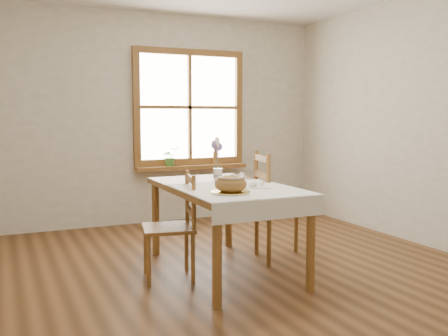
# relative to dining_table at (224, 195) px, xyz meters

# --- Properties ---
(ground) EXTENTS (5.00, 5.00, 0.00)m
(ground) POSITION_rel_dining_table_xyz_m (0.00, -0.30, -0.66)
(ground) COLOR brown
(ground) RESTS_ON ground
(room_walls) EXTENTS (4.60, 5.10, 2.65)m
(room_walls) POSITION_rel_dining_table_xyz_m (0.00, -0.30, 1.04)
(room_walls) COLOR silver
(room_walls) RESTS_ON ground
(window) EXTENTS (1.46, 0.08, 1.46)m
(window) POSITION_rel_dining_table_xyz_m (0.50, 2.17, 0.79)
(window) COLOR brown
(window) RESTS_ON ground
(window_sill) EXTENTS (1.46, 0.20, 0.05)m
(window_sill) POSITION_rel_dining_table_xyz_m (0.50, 2.10, 0.03)
(window_sill) COLOR brown
(window_sill) RESTS_ON ground
(dining_table) EXTENTS (0.90, 1.60, 0.75)m
(dining_table) POSITION_rel_dining_table_xyz_m (0.00, 0.00, 0.00)
(dining_table) COLOR brown
(dining_table) RESTS_ON ground
(table_linen) EXTENTS (0.91, 0.99, 0.01)m
(table_linen) POSITION_rel_dining_table_xyz_m (0.00, -0.30, 0.09)
(table_linen) COLOR white
(table_linen) RESTS_ON dining_table
(chair_left) EXTENTS (0.50, 0.49, 0.88)m
(chair_left) POSITION_rel_dining_table_xyz_m (-0.50, 0.00, -0.23)
(chair_left) COLOR brown
(chair_left) RESTS_ON ground
(chair_right) EXTENTS (0.59, 0.57, 1.01)m
(chair_right) POSITION_rel_dining_table_xyz_m (0.66, 0.10, -0.16)
(chair_right) COLOR brown
(chair_right) RESTS_ON ground
(bread_plate) EXTENTS (0.36, 0.36, 0.02)m
(bread_plate) POSITION_rel_dining_table_xyz_m (-0.16, -0.48, 0.10)
(bread_plate) COLOR silver
(bread_plate) RESTS_ON table_linen
(bread_loaf) EXTENTS (0.25, 0.25, 0.13)m
(bread_loaf) POSITION_rel_dining_table_xyz_m (-0.16, -0.48, 0.18)
(bread_loaf) COLOR olive
(bread_loaf) RESTS_ON bread_plate
(egg_napkin) EXTENTS (0.31, 0.29, 0.01)m
(egg_napkin) POSITION_rel_dining_table_xyz_m (0.16, -0.26, 0.10)
(egg_napkin) COLOR white
(egg_napkin) RESTS_ON table_linen
(eggs) EXTENTS (0.24, 0.23, 0.04)m
(eggs) POSITION_rel_dining_table_xyz_m (0.16, -0.26, 0.13)
(eggs) COLOR white
(eggs) RESTS_ON egg_napkin
(salt_shaker) EXTENTS (0.05, 0.05, 0.08)m
(salt_shaker) POSITION_rel_dining_table_xyz_m (0.12, 0.09, 0.14)
(salt_shaker) COLOR silver
(salt_shaker) RESTS_ON table_linen
(pepper_shaker) EXTENTS (0.06, 0.06, 0.09)m
(pepper_shaker) POSITION_rel_dining_table_xyz_m (0.19, 0.03, 0.14)
(pepper_shaker) COLOR silver
(pepper_shaker) RESTS_ON table_linen
(flower_vase) EXTENTS (0.10, 0.10, 0.10)m
(flower_vase) POSITION_rel_dining_table_xyz_m (0.11, 0.38, 0.13)
(flower_vase) COLOR silver
(flower_vase) RESTS_ON dining_table
(lavender_bouquet) EXTENTS (0.15, 0.15, 0.29)m
(lavender_bouquet) POSITION_rel_dining_table_xyz_m (0.11, 0.38, 0.32)
(lavender_bouquet) COLOR #74589C
(lavender_bouquet) RESTS_ON flower_vase
(potted_plant) EXTENTS (0.22, 0.24, 0.18)m
(potted_plant) POSITION_rel_dining_table_xyz_m (0.21, 2.10, 0.14)
(potted_plant) COLOR #437D32
(potted_plant) RESTS_ON window_sill
(amber_bottle) EXTENTS (0.07, 0.07, 0.18)m
(amber_bottle) POSITION_rel_dining_table_xyz_m (0.83, 2.10, 0.14)
(amber_bottle) COLOR #9F5A1D
(amber_bottle) RESTS_ON window_sill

